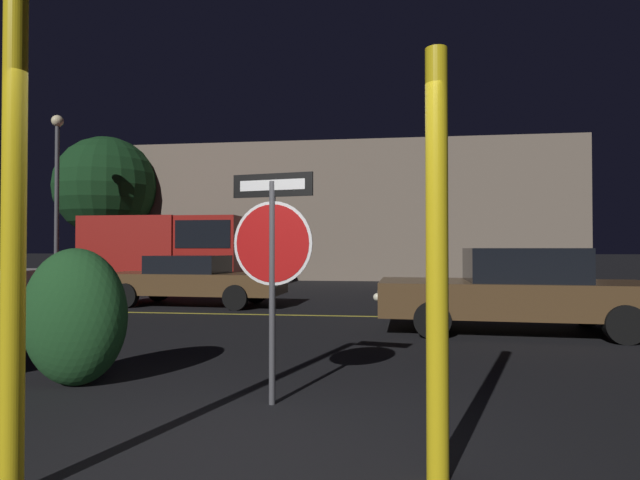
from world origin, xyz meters
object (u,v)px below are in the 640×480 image
passing_car_1 (193,280)px  street_lamp (57,177)px  tree_0 (107,187)px  yellow_pole_right (437,263)px  hedge_bush_1 (75,317)px  passing_car_2 (516,291)px  delivery_truck (172,246)px  yellow_pole_left (14,214)px  stop_sign (272,243)px

passing_car_1 → street_lamp: street_lamp is taller
tree_0 → passing_car_1: bearing=-50.1°
tree_0 → street_lamp: bearing=-81.7°
passing_car_1 → yellow_pole_right: bearing=32.9°
hedge_bush_1 → passing_car_1: 7.50m
tree_0 → passing_car_2: bearing=-40.3°
passing_car_2 → delivery_truck: 13.53m
street_lamp → tree_0: (-0.66, 4.53, 0.16)m
yellow_pole_left → passing_car_1: bearing=105.7°
tree_0 → hedge_bush_1: bearing=-60.4°
stop_sign → street_lamp: bearing=141.3°
delivery_truck → street_lamp: bearing=-82.2°
stop_sign → passing_car_2: 5.62m
passing_car_2 → tree_0: tree_0 is taller
hedge_bush_1 → yellow_pole_right: bearing=-25.6°
passing_car_2 → passing_car_1: bearing=68.7°
hedge_bush_1 → delivery_truck: 13.81m
passing_car_1 → street_lamp: 9.64m
hedge_bush_1 → passing_car_2: passing_car_2 is taller
yellow_pole_left → yellow_pole_right: yellow_pole_left is taller
passing_car_2 → delivery_truck: delivery_truck is taller
passing_car_2 → stop_sign: bearing=146.4°
passing_car_1 → delivery_truck: (-3.05, 5.64, 0.90)m
delivery_truck → street_lamp: 5.09m
stop_sign → delivery_truck: size_ratio=0.36×
stop_sign → yellow_pole_right: 1.93m
delivery_truck → tree_0: (-5.00, 3.99, 2.78)m
yellow_pole_left → hedge_bush_1: yellow_pole_left is taller
hedge_bush_1 → stop_sign: bearing=-9.3°
yellow_pole_left → hedge_bush_1: 2.68m
yellow_pole_right → tree_0: (-13.23, 18.68, 2.97)m
passing_car_1 → tree_0: bearing=-137.0°
yellow_pole_left → passing_car_1: 10.01m
yellow_pole_right → hedge_bush_1: (-3.59, 1.72, -0.63)m
street_lamp → passing_car_1: bearing=-34.6°
stop_sign → street_lamp: (-11.20, 12.79, 2.67)m
hedge_bush_1 → tree_0: bearing=119.6°
passing_car_2 → tree_0: (-15.18, 12.86, 3.61)m
delivery_truck → street_lamp: street_lamp is taller
yellow_pole_left → street_lamp: size_ratio=0.51×
yellow_pole_left → tree_0: size_ratio=0.50×
yellow_pole_right → delivery_truck: (-8.24, 14.70, 0.19)m
stop_sign → street_lamp: size_ratio=0.33×
hedge_bush_1 → delivery_truck: (-4.64, 12.98, 0.82)m
street_lamp → tree_0: bearing=98.3°
hedge_bush_1 → delivery_truck: size_ratio=0.25×
stop_sign → street_lamp: 17.21m
yellow_pole_left → passing_car_1: size_ratio=0.70×
passing_car_1 → passing_car_2: (7.13, -3.23, 0.07)m
yellow_pole_right → street_lamp: bearing=131.6°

